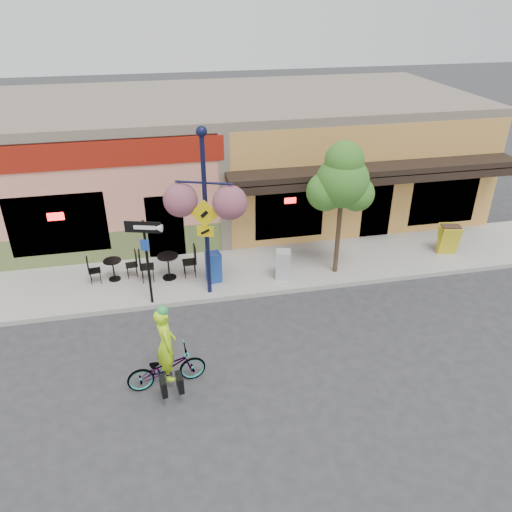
# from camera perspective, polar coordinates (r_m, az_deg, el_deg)

# --- Properties ---
(ground) EXTENTS (90.00, 90.00, 0.00)m
(ground) POSITION_cam_1_polar(r_m,az_deg,el_deg) (14.60, 2.66, -5.53)
(ground) COLOR #2D2D30
(ground) RESTS_ON ground
(sidewalk) EXTENTS (24.00, 3.00, 0.15)m
(sidewalk) POSITION_cam_1_polar(r_m,az_deg,el_deg) (16.21, 0.92, -1.43)
(sidewalk) COLOR #9E9B93
(sidewalk) RESTS_ON ground
(curb) EXTENTS (24.00, 0.12, 0.15)m
(curb) POSITION_cam_1_polar(r_m,az_deg,el_deg) (15.00, 2.15, -4.14)
(curb) COLOR #A8A59E
(curb) RESTS_ON ground
(building) EXTENTS (18.20, 8.20, 4.50)m
(building) POSITION_cam_1_polar(r_m,az_deg,el_deg) (20.32, -2.51, 11.57)
(building) COLOR #E68C71
(building) RESTS_ON ground
(bicycle) EXTENTS (1.88, 0.87, 0.95)m
(bicycle) POSITION_cam_1_polar(r_m,az_deg,el_deg) (11.86, -10.21, -12.48)
(bicycle) COLOR maroon
(bicycle) RESTS_ON ground
(cyclist_rider) EXTENTS (0.52, 0.72, 1.82)m
(cyclist_rider) POSITION_cam_1_polar(r_m,az_deg,el_deg) (11.58, -10.14, -10.83)
(cyclist_rider) COLOR #C6FF1A
(cyclist_rider) RESTS_ON ground
(lamp_post) EXTENTS (1.70, 1.13, 4.94)m
(lamp_post) POSITION_cam_1_polar(r_m,az_deg,el_deg) (13.78, -5.76, 4.63)
(lamp_post) COLOR #111536
(lamp_post) RESTS_ON sidewalk
(one_way_sign) EXTENTS (1.01, 0.49, 2.57)m
(one_way_sign) POSITION_cam_1_polar(r_m,az_deg,el_deg) (14.06, -12.26, -0.80)
(one_way_sign) COLOR black
(one_way_sign) RESTS_ON sidewalk
(cafe_set_left) EXTENTS (1.54, 0.90, 0.88)m
(cafe_set_left) POSITION_cam_1_polar(r_m,az_deg,el_deg) (15.87, -16.02, -1.22)
(cafe_set_left) COLOR black
(cafe_set_left) RESTS_ON sidewalk
(cafe_set_right) EXTENTS (1.73, 0.88, 1.03)m
(cafe_set_right) POSITION_cam_1_polar(r_m,az_deg,el_deg) (15.53, -10.00, -0.84)
(cafe_set_right) COLOR black
(cafe_set_right) RESTS_ON sidewalk
(newspaper_box_blue) EXTENTS (0.48, 0.44, 0.96)m
(newspaper_box_blue) POSITION_cam_1_polar(r_m,az_deg,el_deg) (15.23, -4.87, -1.27)
(newspaper_box_blue) COLOR #1A429E
(newspaper_box_blue) RESTS_ON sidewalk
(newspaper_box_grey) EXTENTS (0.52, 0.49, 0.94)m
(newspaper_box_grey) POSITION_cam_1_polar(r_m,az_deg,el_deg) (15.34, 3.09, -0.99)
(newspaper_box_grey) COLOR #B2B2B2
(newspaper_box_grey) RESTS_ON sidewalk
(street_tree) EXTENTS (1.73, 1.73, 4.26)m
(street_tree) POSITION_cam_1_polar(r_m,az_deg,el_deg) (15.18, 9.60, 5.27)
(street_tree) COLOR #3D7A26
(street_tree) RESTS_ON sidewalk
(sandwich_board) EXTENTS (0.70, 0.58, 1.02)m
(sandwich_board) POSITION_cam_1_polar(r_m,az_deg,el_deg) (17.81, 21.30, 1.52)
(sandwich_board) COLOR gold
(sandwich_board) RESTS_ON sidewalk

